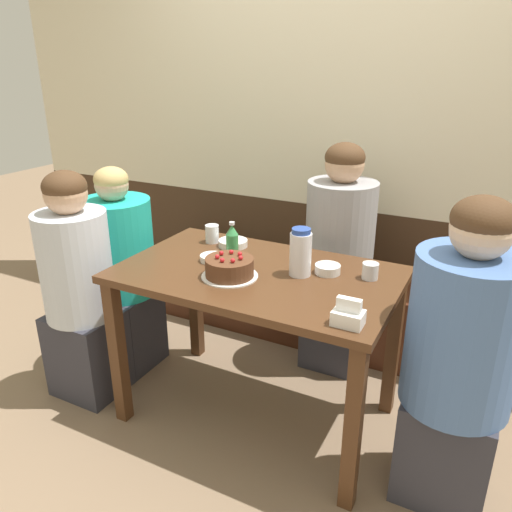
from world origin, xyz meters
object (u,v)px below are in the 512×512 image
object	(u,v)px
water_pitcher	(301,253)
bowl_soup_white	(233,243)
bowl_rice_small	(212,258)
glass_tumbler_short	(212,234)
person_pale_blue_shirt	(338,260)
bowl_side_dish	(328,269)
glass_water_tall	(370,271)
person_teal_shirt	(121,272)
bench_seat	(317,306)
soju_bottle	(232,242)
birthday_cake	(230,268)
person_grey_tee	(80,292)
person_dark_striped	(459,359)
napkin_holder	(348,315)

from	to	relation	value
water_pitcher	bowl_soup_white	xyz separation A→B (m)	(-0.44, 0.18, -0.09)
bowl_rice_small	glass_tumbler_short	distance (m)	0.26
bowl_soup_white	person_pale_blue_shirt	world-z (taller)	person_pale_blue_shirt
bowl_side_dish	glass_water_tall	xyz separation A→B (m)	(0.18, 0.03, 0.02)
glass_tumbler_short	person_teal_shirt	xyz separation A→B (m)	(-0.50, -0.16, -0.26)
bench_seat	person_pale_blue_shirt	world-z (taller)	person_pale_blue_shirt
bowl_side_dish	person_pale_blue_shirt	world-z (taller)	person_pale_blue_shirt
bowl_soup_white	glass_water_tall	world-z (taller)	glass_water_tall
soju_bottle	glass_water_tall	size ratio (longest dim) A/B	2.58
bench_seat	birthday_cake	size ratio (longest dim) A/B	8.86
soju_bottle	bowl_side_dish	world-z (taller)	soju_bottle
bowl_rice_small	glass_water_tall	distance (m)	0.72
person_pale_blue_shirt	person_grey_tee	size ratio (longest dim) A/B	1.07
bowl_side_dish	person_grey_tee	world-z (taller)	person_grey_tee
person_grey_tee	person_dark_striped	size ratio (longest dim) A/B	0.95
water_pitcher	napkin_holder	world-z (taller)	water_pitcher
bowl_rice_small	bowl_soup_white	bearing A→B (deg)	93.05
birthday_cake	bowl_side_dish	bearing A→B (deg)	32.27
water_pitcher	napkin_holder	bearing A→B (deg)	-46.03
napkin_holder	glass_tumbler_short	size ratio (longest dim) A/B	1.20
bench_seat	bowl_rice_small	xyz separation A→B (m)	(-0.24, -0.82, 0.57)
birthday_cake	soju_bottle	xyz separation A→B (m)	(-0.09, 0.19, 0.04)
soju_bottle	glass_tumbler_short	distance (m)	0.26
napkin_holder	person_dark_striped	distance (m)	0.46
glass_tumbler_short	glass_water_tall	bearing A→B (deg)	-5.43
napkin_holder	bowl_soup_white	distance (m)	0.92
birthday_cake	glass_water_tall	size ratio (longest dim) A/B	3.49
glass_water_tall	bowl_soup_white	bearing A→B (deg)	173.76
water_pitcher	birthday_cake	bearing A→B (deg)	-148.54
bowl_side_dish	person_teal_shirt	bearing A→B (deg)	-177.67
person_grey_tee	person_dark_striped	xyz separation A→B (m)	(1.76, 0.13, 0.06)
bench_seat	bowl_soup_white	size ratio (longest dim) A/B	14.93
glass_tumbler_short	person_pale_blue_shirt	size ratio (longest dim) A/B	0.07
soju_bottle	napkin_holder	world-z (taller)	soju_bottle
person_teal_shirt	person_pale_blue_shirt	world-z (taller)	person_pale_blue_shirt
birthday_cake	person_teal_shirt	xyz separation A→B (m)	(-0.80, 0.18, -0.25)
water_pitcher	glass_tumbler_short	bearing A→B (deg)	162.34
napkin_holder	glass_water_tall	size ratio (longest dim) A/B	1.55
bowl_soup_white	bowl_side_dish	world-z (taller)	bowl_side_dish
person_teal_shirt	person_dark_striped	size ratio (longest dim) A/B	0.92
bowl_soup_white	person_grey_tee	bearing A→B (deg)	-143.80
bowl_side_dish	person_dark_striped	size ratio (longest dim) A/B	0.09
napkin_holder	bowl_rice_small	world-z (taller)	napkin_holder
napkin_holder	person_dark_striped	size ratio (longest dim) A/B	0.09
person_teal_shirt	person_pale_blue_shirt	distance (m)	1.20
bowl_side_dish	person_pale_blue_shirt	distance (m)	0.55
bowl_side_dish	bowl_rice_small	bearing A→B (deg)	-168.35
napkin_holder	soju_bottle	bearing A→B (deg)	151.98
bowl_soup_white	person_grey_tee	size ratio (longest dim) A/B	0.12
bowl_side_dish	person_grey_tee	bearing A→B (deg)	-163.31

